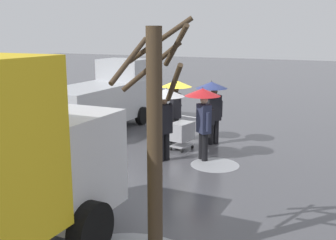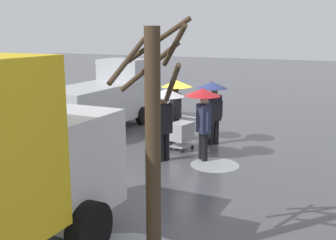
{
  "view_description": "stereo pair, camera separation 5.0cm",
  "coord_description": "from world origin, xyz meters",
  "px_view_note": "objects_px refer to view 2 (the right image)",
  "views": [
    {
      "loc": [
        -5.53,
        12.43,
        3.7
      ],
      "look_at": [
        -0.0,
        1.42,
        1.05
      ],
      "focal_mm": 43.99,
      "sensor_mm": 36.0,
      "label": 1
    },
    {
      "loc": [
        -5.57,
        12.41,
        3.7
      ],
      "look_at": [
        -0.0,
        1.42,
        1.05
      ],
      "focal_mm": 43.99,
      "sensor_mm": 36.0,
      "label": 2
    }
  ],
  "objects_px": {
    "shopping_cart_vendor": "(182,132)",
    "hand_dolly_boxes": "(161,130)",
    "pedestrian_white_side": "(213,98)",
    "bare_tree_near": "(153,139)",
    "pedestrian_black_side": "(165,107)",
    "pedestrian_pink_side": "(176,96)",
    "pedestrian_far_side": "(203,107)",
    "cargo_van_parked_right": "(103,99)"
  },
  "relations": [
    {
      "from": "shopping_cart_vendor",
      "to": "hand_dolly_boxes",
      "type": "relative_size",
      "value": 0.77
    },
    {
      "from": "shopping_cart_vendor",
      "to": "pedestrian_white_side",
      "type": "xyz_separation_m",
      "value": [
        -0.63,
        -1.02,
        1.02
      ]
    },
    {
      "from": "bare_tree_near",
      "to": "pedestrian_black_side",
      "type": "bearing_deg",
      "value": -64.63
    },
    {
      "from": "pedestrian_pink_side",
      "to": "bare_tree_near",
      "type": "bearing_deg",
      "value": 113.12
    },
    {
      "from": "pedestrian_far_side",
      "to": "shopping_cart_vendor",
      "type": "bearing_deg",
      "value": -34.18
    },
    {
      "from": "pedestrian_black_side",
      "to": "bare_tree_near",
      "type": "relative_size",
      "value": 0.55
    },
    {
      "from": "pedestrian_white_side",
      "to": "pedestrian_pink_side",
      "type": "bearing_deg",
      "value": 7.41
    },
    {
      "from": "shopping_cart_vendor",
      "to": "hand_dolly_boxes",
      "type": "height_order",
      "value": "hand_dolly_boxes"
    },
    {
      "from": "pedestrian_pink_side",
      "to": "pedestrian_far_side",
      "type": "bearing_deg",
      "value": 136.46
    },
    {
      "from": "shopping_cart_vendor",
      "to": "pedestrian_pink_side",
      "type": "relative_size",
      "value": 0.47
    },
    {
      "from": "pedestrian_white_side",
      "to": "bare_tree_near",
      "type": "relative_size",
      "value": 0.55
    },
    {
      "from": "pedestrian_far_side",
      "to": "pedestrian_white_side",
      "type": "bearing_deg",
      "value": -78.12
    },
    {
      "from": "pedestrian_white_side",
      "to": "pedestrian_far_side",
      "type": "height_order",
      "value": "same"
    },
    {
      "from": "cargo_van_parked_right",
      "to": "pedestrian_pink_side",
      "type": "xyz_separation_m",
      "value": [
        -3.3,
        0.36,
        0.41
      ]
    },
    {
      "from": "pedestrian_far_side",
      "to": "pedestrian_pink_side",
      "type": "bearing_deg",
      "value": -43.54
    },
    {
      "from": "cargo_van_parked_right",
      "to": "pedestrian_black_side",
      "type": "distance_m",
      "value": 4.68
    },
    {
      "from": "cargo_van_parked_right",
      "to": "pedestrian_pink_side",
      "type": "relative_size",
      "value": 2.52
    },
    {
      "from": "pedestrian_white_side",
      "to": "pedestrian_far_side",
      "type": "bearing_deg",
      "value": 101.88
    },
    {
      "from": "cargo_van_parked_right",
      "to": "shopping_cart_vendor",
      "type": "xyz_separation_m",
      "value": [
        -3.92,
        1.21,
        -0.61
      ]
    },
    {
      "from": "pedestrian_pink_side",
      "to": "hand_dolly_boxes",
      "type": "bearing_deg",
      "value": 60.35
    },
    {
      "from": "cargo_van_parked_right",
      "to": "bare_tree_near",
      "type": "bearing_deg",
      "value": 130.42
    },
    {
      "from": "cargo_van_parked_right",
      "to": "pedestrian_far_side",
      "type": "distance_m",
      "value": 5.28
    },
    {
      "from": "pedestrian_pink_side",
      "to": "pedestrian_far_side",
      "type": "height_order",
      "value": "same"
    },
    {
      "from": "hand_dolly_boxes",
      "to": "pedestrian_far_side",
      "type": "bearing_deg",
      "value": 152.71
    },
    {
      "from": "pedestrian_far_side",
      "to": "cargo_van_parked_right",
      "type": "bearing_deg",
      "value": -21.0
    },
    {
      "from": "hand_dolly_boxes",
      "to": "pedestrian_far_side",
      "type": "xyz_separation_m",
      "value": [
        -1.92,
        0.99,
        1.09
      ]
    },
    {
      "from": "pedestrian_pink_side",
      "to": "pedestrian_far_side",
      "type": "distance_m",
      "value": 2.22
    },
    {
      "from": "pedestrian_black_side",
      "to": "pedestrian_far_side",
      "type": "distance_m",
      "value": 1.1
    },
    {
      "from": "pedestrian_black_side",
      "to": "pedestrian_white_side",
      "type": "distance_m",
      "value": 2.34
    },
    {
      "from": "pedestrian_pink_side",
      "to": "pedestrian_black_side",
      "type": "height_order",
      "value": "same"
    },
    {
      "from": "pedestrian_black_side",
      "to": "pedestrian_far_side",
      "type": "xyz_separation_m",
      "value": [
        -0.94,
        -0.57,
        -0.01
      ]
    },
    {
      "from": "cargo_van_parked_right",
      "to": "pedestrian_white_side",
      "type": "xyz_separation_m",
      "value": [
        -4.56,
        0.19,
        0.41
      ]
    },
    {
      "from": "pedestrian_pink_side",
      "to": "pedestrian_white_side",
      "type": "bearing_deg",
      "value": -172.59
    },
    {
      "from": "pedestrian_black_side",
      "to": "bare_tree_near",
      "type": "bearing_deg",
      "value": 115.37
    },
    {
      "from": "bare_tree_near",
      "to": "pedestrian_white_side",
      "type": "bearing_deg",
      "value": -76.28
    },
    {
      "from": "pedestrian_black_side",
      "to": "pedestrian_white_side",
      "type": "relative_size",
      "value": 1.0
    },
    {
      "from": "pedestrian_pink_side",
      "to": "shopping_cart_vendor",
      "type": "bearing_deg",
      "value": 125.88
    },
    {
      "from": "cargo_van_parked_right",
      "to": "shopping_cart_vendor",
      "type": "bearing_deg",
      "value": 162.81
    },
    {
      "from": "shopping_cart_vendor",
      "to": "pedestrian_far_side",
      "type": "xyz_separation_m",
      "value": [
        -0.99,
        0.67,
        1.0
      ]
    },
    {
      "from": "shopping_cart_vendor",
      "to": "bare_tree_near",
      "type": "bearing_deg",
      "value": 111.11
    },
    {
      "from": "pedestrian_pink_side",
      "to": "cargo_van_parked_right",
      "type": "bearing_deg",
      "value": -6.17
    },
    {
      "from": "pedestrian_white_side",
      "to": "pedestrian_far_side",
      "type": "xyz_separation_m",
      "value": [
        -0.36,
        1.69,
        -0.01
      ]
    }
  ]
}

